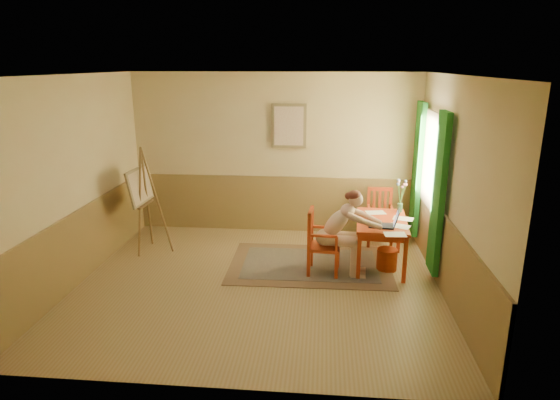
# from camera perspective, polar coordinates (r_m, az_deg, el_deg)

# --- Properties ---
(room) EXTENTS (5.04, 4.54, 2.84)m
(room) POSITION_cam_1_polar(r_m,az_deg,el_deg) (6.27, -2.74, 1.76)
(room) COLOR #A2885A
(room) RESTS_ON ground
(wainscot) EXTENTS (5.00, 4.50, 1.00)m
(wainscot) POSITION_cam_1_polar(r_m,az_deg,el_deg) (7.29, -1.78, -3.58)
(wainscot) COLOR #967B4A
(wainscot) RESTS_ON room
(window) EXTENTS (0.12, 2.01, 2.20)m
(window) POSITION_cam_1_polar(r_m,az_deg,el_deg) (7.46, 17.24, 2.92)
(window) COLOR white
(window) RESTS_ON room
(wall_portrait) EXTENTS (0.60, 0.05, 0.76)m
(wall_portrait) POSITION_cam_1_polar(r_m,az_deg,el_deg) (8.31, 1.06, 8.79)
(wall_portrait) COLOR #907B53
(wall_portrait) RESTS_ON room
(rug) EXTENTS (2.42, 1.64, 0.02)m
(rug) POSITION_cam_1_polar(r_m,az_deg,el_deg) (7.33, 3.57, -7.63)
(rug) COLOR #8C7251
(rug) RESTS_ON room
(table) EXTENTS (0.80, 1.25, 0.72)m
(table) POSITION_cam_1_polar(r_m,az_deg,el_deg) (7.24, 11.95, -3.00)
(table) COLOR #B4401D
(table) RESTS_ON room
(chair_left) EXTENTS (0.47, 0.45, 0.95)m
(chair_left) POSITION_cam_1_polar(r_m,az_deg,el_deg) (6.90, 4.84, -5.00)
(chair_left) COLOR #B4401D
(chair_left) RESTS_ON room
(chair_back) EXTENTS (0.42, 0.44, 0.94)m
(chair_back) POSITION_cam_1_polar(r_m,az_deg,el_deg) (8.18, 11.75, -1.95)
(chair_back) COLOR #B4401D
(chair_back) RESTS_ON room
(figure) EXTENTS (0.95, 0.43, 1.26)m
(figure) POSITION_cam_1_polar(r_m,az_deg,el_deg) (6.81, 7.41, -3.41)
(figure) COLOR #D3A990
(figure) RESTS_ON room
(laptop) EXTENTS (0.44, 0.30, 0.25)m
(laptop) POSITION_cam_1_polar(r_m,az_deg,el_deg) (6.91, 12.49, -2.70)
(laptop) COLOR #1E2338
(laptop) RESTS_ON table
(papers) EXTENTS (0.71, 1.21, 0.00)m
(papers) POSITION_cam_1_polar(r_m,az_deg,el_deg) (7.11, 13.27, -2.62)
(papers) COLOR white
(papers) RESTS_ON table
(vase) EXTENTS (0.20, 0.25, 0.51)m
(vase) POSITION_cam_1_polar(r_m,az_deg,el_deg) (7.60, 14.12, 0.33)
(vase) COLOR #3F724C
(vase) RESTS_ON table
(wastebasket) EXTENTS (0.34, 0.34, 0.32)m
(wastebasket) POSITION_cam_1_polar(r_m,az_deg,el_deg) (7.27, 12.58, -6.91)
(wastebasket) COLOR #B53D13
(wastebasket) RESTS_ON room
(easel) EXTENTS (0.58, 0.76, 1.71)m
(easel) POSITION_cam_1_polar(r_m,az_deg,el_deg) (7.86, -16.08, 1.13)
(easel) COLOR olive
(easel) RESTS_ON room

